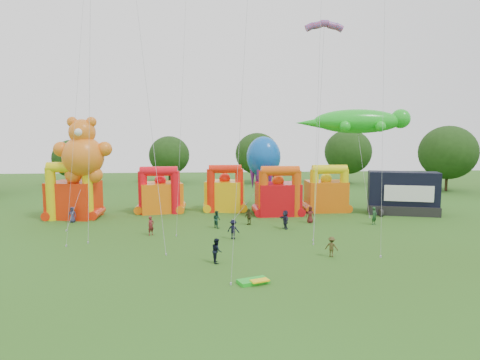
{
  "coord_description": "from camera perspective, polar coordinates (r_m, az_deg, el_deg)",
  "views": [
    {
      "loc": [
        -1.18,
        -23.43,
        9.9
      ],
      "look_at": [
        1.97,
        18.0,
        5.15
      ],
      "focal_mm": 32.0,
      "sensor_mm": 36.0,
      "label": 1
    }
  ],
  "objects": [
    {
      "name": "ground",
      "position": [
        25.46,
        -1.41,
        -16.36
      ],
      "size": [
        160.0,
        160.0,
        0.0
      ],
      "primitive_type": "plane",
      "color": "#2D5117",
      "rests_on": "ground"
    },
    {
      "name": "tree_ring",
      "position": [
        24.33,
        -4.39,
        -2.1
      ],
      "size": [
        126.66,
        128.79,
        12.07
      ],
      "color": "#352314",
      "rests_on": "ground"
    },
    {
      "name": "bouncy_castle_0",
      "position": [
        52.46,
        -21.36,
        -2.06
      ],
      "size": [
        5.87,
        5.09,
        6.53
      ],
      "color": "red",
      "rests_on": "ground"
    },
    {
      "name": "bouncy_castle_1",
      "position": [
        53.32,
        -10.58,
        -1.91
      ],
      "size": [
        5.81,
        5.1,
        5.73
      ],
      "color": "orange",
      "rests_on": "ground"
    },
    {
      "name": "bouncy_castle_2",
      "position": [
        53.34,
        -2.04,
        -1.74
      ],
      "size": [
        5.13,
        4.47,
        5.84
      ],
      "color": "#F1B20C",
      "rests_on": "ground"
    },
    {
      "name": "bouncy_castle_3",
      "position": [
        50.95,
        5.13,
        -2.13
      ],
      "size": [
        5.16,
        4.22,
        5.93
      ],
      "color": "red",
      "rests_on": "ground"
    },
    {
      "name": "bouncy_castle_4",
      "position": [
        54.12,
        11.45,
        -1.74
      ],
      "size": [
        4.76,
        3.83,
        5.87
      ],
      "color": "#DE5D0C",
      "rests_on": "ground"
    },
    {
      "name": "stage_trailer",
      "position": [
        54.78,
        20.91,
        -1.7
      ],
      "size": [
        8.49,
        5.1,
        5.13
      ],
      "color": "black",
      "rests_on": "ground"
    },
    {
      "name": "teddy_bear_kite",
      "position": [
        50.5,
        -20.27,
        2.89
      ],
      "size": [
        6.4,
        8.29,
        11.59
      ],
      "color": "orange",
      "rests_on": "ground"
    },
    {
      "name": "gecko_kite",
      "position": [
        56.35,
        15.65,
        5.56
      ],
      "size": [
        15.04,
        9.81,
        12.85
      ],
      "color": "green",
      "rests_on": "ground"
    },
    {
      "name": "octopus_kite",
      "position": [
        53.6,
        2.19,
        -0.05
      ],
      "size": [
        6.83,
        10.72,
        9.33
      ],
      "color": "#0C52B5",
      "rests_on": "ground"
    },
    {
      "name": "parafoil_kites",
      "position": [
        39.54,
        -6.06,
        10.05
      ],
      "size": [
        27.3,
        13.19,
        28.85
      ],
      "color": "#BE080D",
      "rests_on": "ground"
    },
    {
      "name": "diamond_kites",
      "position": [
        39.01,
        -1.77,
        16.37
      ],
      "size": [
        28.41,
        19.96,
        43.23
      ],
      "color": "red",
      "rests_on": "ground"
    },
    {
      "name": "folded_kite_bundle",
      "position": [
        28.75,
        1.88,
        -13.33
      ],
      "size": [
        2.22,
        1.64,
        0.31
      ],
      "color": "green",
      "rests_on": "ground"
    },
    {
      "name": "spectator_0",
      "position": [
        50.13,
        -21.46,
        -4.32
      ],
      "size": [
        0.85,
        0.56,
        1.72
      ],
      "primitive_type": "imported",
      "rotation": [
        0.0,
        0.0,
        0.02
      ],
      "color": "#2B2B48",
      "rests_on": "ground"
    },
    {
      "name": "spectator_1",
      "position": [
        41.9,
        -11.79,
        -5.99
      ],
      "size": [
        0.79,
        0.79,
        1.84
      ],
      "primitive_type": "imported",
      "rotation": [
        0.0,
        0.0,
        0.78
      ],
      "color": "maroon",
      "rests_on": "ground"
    },
    {
      "name": "spectator_2",
      "position": [
        44.16,
        -3.13,
        -5.25
      ],
      "size": [
        1.07,
        1.11,
        1.79
      ],
      "primitive_type": "imported",
      "rotation": [
        0.0,
        0.0,
        2.21
      ],
      "color": "#193E2E",
      "rests_on": "ground"
    },
    {
      "name": "spectator_3",
      "position": [
        39.62,
        -0.9,
        -6.6
      ],
      "size": [
        1.34,
        1.12,
        1.8
      ],
      "primitive_type": "imported",
      "rotation": [
        0.0,
        0.0,
        2.68
      ],
      "color": "black",
      "rests_on": "ground"
    },
    {
      "name": "spectator_4",
      "position": [
        45.51,
        1.23,
        -4.92
      ],
      "size": [
        1.11,
        0.84,
        1.75
      ],
      "primitive_type": "imported",
      "rotation": [
        0.0,
        0.0,
        3.6
      ],
      "color": "#383216",
      "rests_on": "ground"
    },
    {
      "name": "spectator_5",
      "position": [
        43.88,
        6.04,
        -5.26
      ],
      "size": [
        0.96,
        1.87,
        1.93
      ],
      "primitive_type": "imported",
      "rotation": [
        0.0,
        0.0,
        4.94
      ],
      "color": "#202136",
      "rests_on": "ground"
    },
    {
      "name": "spectator_6",
      "position": [
        47.06,
        9.34,
        -4.58
      ],
      "size": [
        0.99,
        0.75,
        1.82
      ],
      "primitive_type": "imported",
      "rotation": [
        0.0,
        0.0,
        6.08
      ],
      "color": "#541918",
      "rests_on": "ground"
    },
    {
      "name": "spectator_7",
      "position": [
        47.77,
        17.47,
        -4.58
      ],
      "size": [
        0.83,
        0.77,
        1.9
      ],
      "primitive_type": "imported",
      "rotation": [
        0.0,
        0.0,
        0.62
      ],
      "color": "#1B4522",
      "rests_on": "ground"
    },
    {
      "name": "spectator_8",
      "position": [
        32.74,
        -3.12,
        -9.37
      ],
      "size": [
        0.79,
        0.97,
        1.88
      ],
      "primitive_type": "imported",
      "rotation": [
        0.0,
        0.0,
        1.66
      ],
      "color": "black",
      "rests_on": "ground"
    },
    {
      "name": "spectator_9",
      "position": [
        34.96,
        12.12,
        -8.69
      ],
      "size": [
        1.21,
        1.06,
        1.62
      ],
      "primitive_type": "imported",
      "rotation": [
        0.0,
        0.0,
        2.6
      ],
      "color": "#443B1B",
      "rests_on": "ground"
    }
  ]
}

